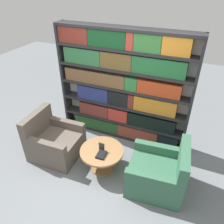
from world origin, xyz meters
TOP-DOWN VIEW (x-y plane):
  - ground_plane at (0.00, 0.00)m, footprint 14.00×14.00m
  - bookshelf at (0.00, 1.41)m, footprint 2.73×0.30m
  - armchair_left at (-1.01, 0.30)m, footprint 0.93×0.86m
  - armchair_right at (1.08, 0.30)m, footprint 0.98×0.91m
  - coffee_table at (0.03, 0.30)m, footprint 0.79×0.79m
  - table_sign at (0.03, 0.30)m, footprint 0.11×0.06m
  - stray_book at (0.09, 0.17)m, footprint 0.16×0.22m

SIDE VIEW (x-z plane):
  - ground_plane at x=0.00m, z-range 0.00..0.00m
  - armchair_left at x=-1.01m, z-range -0.15..0.75m
  - armchair_right at x=1.08m, z-range -0.15..0.75m
  - coffee_table at x=0.03m, z-range 0.10..0.55m
  - stray_book at x=0.09m, z-range 0.46..0.49m
  - table_sign at x=0.03m, z-range 0.44..0.61m
  - bookshelf at x=0.00m, z-range 0.01..2.35m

